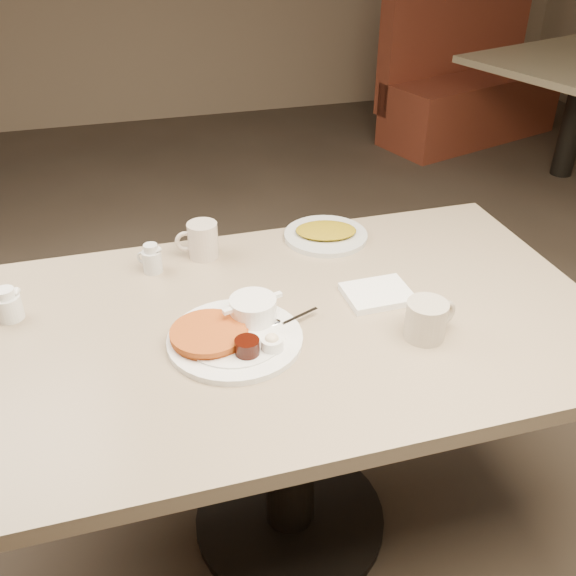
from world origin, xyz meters
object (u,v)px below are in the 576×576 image
object	(u,v)px
main_plate	(235,331)
hash_plate	(326,234)
coffee_mug_far	(202,240)
creamer_left	(7,305)
diner_table	(290,372)
booth_back_right	(477,83)
coffee_mug_near	(427,319)
creamer_right	(152,259)

from	to	relation	value
main_plate	hash_plate	bearing A→B (deg)	48.85
hash_plate	main_plate	bearing A→B (deg)	-131.15
coffee_mug_far	hash_plate	xyz separation A→B (m)	(0.36, 0.01, -0.04)
creamer_left	hash_plate	bearing A→B (deg)	11.77
creamer_left	hash_plate	world-z (taller)	creamer_left
diner_table	booth_back_right	distance (m)	3.65
coffee_mug_far	booth_back_right	bearing A→B (deg)	46.90
diner_table	coffee_mug_far	world-z (taller)	coffee_mug_far
booth_back_right	hash_plate	bearing A→B (deg)	-128.54
diner_table	coffee_mug_near	world-z (taller)	coffee_mug_near
hash_plate	booth_back_right	world-z (taller)	booth_back_right
creamer_left	booth_back_right	size ratio (longest dim) A/B	0.05
coffee_mug_near	creamer_left	distance (m)	0.97
creamer_right	booth_back_right	distance (m)	3.63
coffee_mug_near	booth_back_right	bearing A→B (deg)	57.32
coffee_mug_far	creamer_left	bearing A→B (deg)	-160.97
coffee_mug_near	coffee_mug_far	distance (m)	0.66
creamer_right	coffee_mug_far	bearing A→B (deg)	16.99
main_plate	coffee_mug_near	distance (m)	0.43
diner_table	booth_back_right	size ratio (longest dim) A/B	0.78
creamer_left	creamer_right	bearing A→B (deg)	19.84
main_plate	booth_back_right	distance (m)	3.79
creamer_right	booth_back_right	size ratio (longest dim) A/B	0.04
main_plate	booth_back_right	size ratio (longest dim) A/B	0.21
main_plate	coffee_mug_far	bearing A→B (deg)	91.24
diner_table	creamer_left	xyz separation A→B (m)	(-0.64, 0.18, 0.21)
diner_table	main_plate	xyz separation A→B (m)	(-0.14, -0.05, 0.19)
main_plate	hash_plate	distance (m)	0.53
creamer_left	diner_table	bearing A→B (deg)	-15.59
diner_table	creamer_right	distance (m)	0.47
main_plate	hash_plate	xyz separation A→B (m)	(0.35, 0.40, -0.01)
coffee_mug_far	creamer_left	size ratio (longest dim) A/B	1.29
diner_table	main_plate	distance (m)	0.24
coffee_mug_far	hash_plate	distance (m)	0.36
coffee_mug_near	hash_plate	distance (m)	0.51
main_plate	hash_plate	size ratio (longest dim) A/B	1.35
creamer_right	booth_back_right	world-z (taller)	booth_back_right
coffee_mug_far	hash_plate	size ratio (longest dim) A/B	0.41
main_plate	diner_table	bearing A→B (deg)	18.42
hash_plate	booth_back_right	size ratio (longest dim) A/B	0.15
coffee_mug_far	coffee_mug_near	bearing A→B (deg)	-49.59
hash_plate	diner_table	bearing A→B (deg)	-120.51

